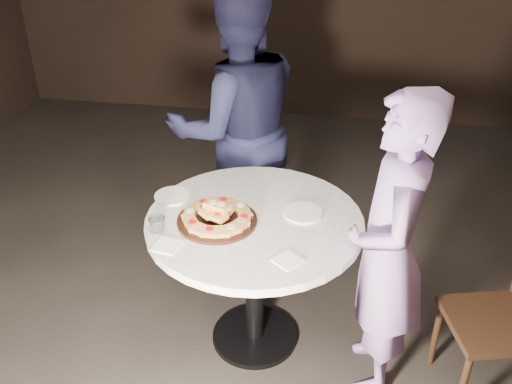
% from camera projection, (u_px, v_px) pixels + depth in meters
% --- Properties ---
extents(floor, '(7.00, 7.00, 0.00)m').
position_uv_depth(floor, '(228.00, 342.00, 3.38)').
color(floor, black).
rests_on(floor, ground).
extents(table, '(1.37, 1.37, 0.86)m').
position_uv_depth(table, '(255.00, 243.00, 3.06)').
color(table, black).
rests_on(table, ground).
extents(serving_board, '(0.53, 0.53, 0.02)m').
position_uv_depth(serving_board, '(217.00, 220.00, 2.94)').
color(serving_board, black).
rests_on(serving_board, table).
extents(focaccia_pile, '(0.37, 0.36, 0.10)m').
position_uv_depth(focaccia_pile, '(217.00, 215.00, 2.92)').
color(focaccia_pile, '#B78347').
rests_on(focaccia_pile, serving_board).
extents(plate_left, '(0.25, 0.25, 0.01)m').
position_uv_depth(plate_left, '(173.00, 196.00, 3.16)').
color(plate_left, white).
rests_on(plate_left, table).
extents(plate_right, '(0.27, 0.27, 0.01)m').
position_uv_depth(plate_right, '(303.00, 213.00, 3.01)').
color(plate_right, white).
rests_on(plate_right, table).
extents(water_glass, '(0.09, 0.09, 0.08)m').
position_uv_depth(water_glass, '(157.00, 224.00, 2.85)').
color(water_glass, silver).
rests_on(water_glass, table).
extents(napkin_near, '(0.14, 0.14, 0.01)m').
position_uv_depth(napkin_near, '(167.00, 246.00, 2.76)').
color(napkin_near, white).
rests_on(napkin_near, table).
extents(napkin_far, '(0.17, 0.17, 0.01)m').
position_uv_depth(napkin_far, '(288.00, 260.00, 2.66)').
color(napkin_far, white).
rests_on(napkin_far, table).
extents(chair_far, '(0.44, 0.46, 0.79)m').
position_uv_depth(chair_far, '(249.00, 158.00, 4.44)').
color(chair_far, black).
rests_on(chair_far, ground).
extents(diner_navy, '(1.16, 1.06, 1.93)m').
position_uv_depth(diner_navy, '(237.00, 128.00, 3.70)').
color(diner_navy, black).
rests_on(diner_navy, ground).
extents(diner_teal, '(0.41, 0.62, 1.67)m').
position_uv_depth(diner_teal, '(388.00, 252.00, 2.76)').
color(diner_teal, '#866EB0').
rests_on(diner_teal, ground).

